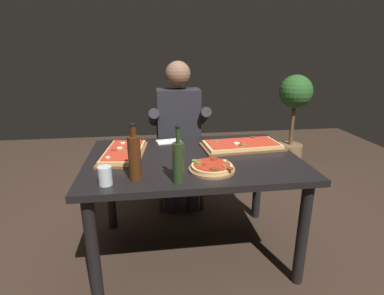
{
  "coord_description": "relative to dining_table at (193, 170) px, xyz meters",
  "views": [
    {
      "loc": [
        -0.27,
        -1.88,
        1.43
      ],
      "look_at": [
        0.0,
        0.05,
        0.79
      ],
      "focal_mm": 28.26,
      "sensor_mm": 36.0,
      "label": 1
    }
  ],
  "objects": [
    {
      "name": "tumbler_near_camera",
      "position": [
        -0.52,
        -0.36,
        0.14
      ],
      "size": [
        0.07,
        0.07,
        0.1
      ],
      "color": "silver",
      "rests_on": "dining_table"
    },
    {
      "name": "ground_plane",
      "position": [
        0.0,
        0.0,
        -0.64
      ],
      "size": [
        6.4,
        6.4,
        0.0
      ],
      "primitive_type": "plane",
      "color": "#38281E"
    },
    {
      "name": "dining_table",
      "position": [
        0.0,
        0.0,
        0.0
      ],
      "size": [
        1.4,
        0.96,
        0.74
      ],
      "color": "black",
      "rests_on": "ground_plane"
    },
    {
      "name": "diner_chair",
      "position": [
        -0.02,
        0.86,
        -0.16
      ],
      "size": [
        0.44,
        0.44,
        0.87
      ],
      "color": "#3D2B1E",
      "rests_on": "ground_plane"
    },
    {
      "name": "potted_plant_corner",
      "position": [
        1.4,
        1.43,
        0.04
      ],
      "size": [
        0.38,
        0.38,
        1.15
      ],
      "color": "#846042",
      "rests_on": "ground_plane"
    },
    {
      "name": "seated_diner",
      "position": [
        -0.02,
        0.74,
        0.1
      ],
      "size": [
        0.53,
        0.41,
        1.33
      ],
      "color": "#23232D",
      "rests_on": "ground_plane"
    },
    {
      "name": "pizza_rectangular_front",
      "position": [
        0.38,
        0.14,
        0.12
      ],
      "size": [
        0.6,
        0.33,
        0.05
      ],
      "color": "brown",
      "rests_on": "dining_table"
    },
    {
      "name": "pizza_rectangular_left",
      "position": [
        -0.46,
        0.1,
        0.12
      ],
      "size": [
        0.32,
        0.53,
        0.05
      ],
      "color": "brown",
      "rests_on": "dining_table"
    },
    {
      "name": "oil_bottle_amber",
      "position": [
        -0.13,
        -0.38,
        0.21
      ],
      "size": [
        0.06,
        0.06,
        0.31
      ],
      "color": "#233819",
      "rests_on": "dining_table"
    },
    {
      "name": "wine_bottle_dark",
      "position": [
        -0.36,
        -0.31,
        0.23
      ],
      "size": [
        0.07,
        0.07,
        0.32
      ],
      "color": "#47230F",
      "rests_on": "dining_table"
    },
    {
      "name": "pizza_round_far",
      "position": [
        0.08,
        -0.25,
        0.12
      ],
      "size": [
        0.28,
        0.28,
        0.05
      ],
      "color": "olive",
      "rests_on": "dining_table"
    },
    {
      "name": "napkin_cutlery_set",
      "position": [
        -0.14,
        0.36,
        0.1
      ],
      "size": [
        0.2,
        0.14,
        0.01
      ],
      "color": "white",
      "rests_on": "dining_table"
    }
  ]
}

